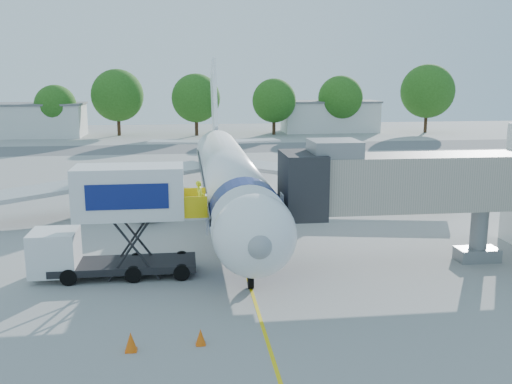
{
  "coord_description": "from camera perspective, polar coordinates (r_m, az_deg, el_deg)",
  "views": [
    {
      "loc": [
        -2.87,
        -34.49,
        9.83
      ],
      "look_at": [
        1.08,
        -2.83,
        3.2
      ],
      "focal_mm": 40.0,
      "sensor_mm": 36.0,
      "label": 1
    }
  ],
  "objects": [
    {
      "name": "safety_cone_a",
      "position": [
        21.81,
        -5.57,
        -14.24
      ],
      "size": [
        0.39,
        0.39,
        0.62
      ],
      "color": "#E5590C",
      "rests_on": "ground"
    },
    {
      "name": "jet_bridge",
      "position": [
        30.06,
        14.2,
        0.86
      ],
      "size": [
        13.9,
        3.2,
        6.6
      ],
      "color": "#AA9F91",
      "rests_on": "ground"
    },
    {
      "name": "tree_g",
      "position": [
        101.46,
        16.77,
        9.63
      ],
      "size": [
        8.98,
        8.98,
        11.45
      ],
      "color": "#382314",
      "rests_on": "ground"
    },
    {
      "name": "tree_f",
      "position": [
        98.34,
        8.44,
        9.27
      ],
      "size": [
        7.51,
        7.51,
        9.58
      ],
      "color": "#382314",
      "rests_on": "ground"
    },
    {
      "name": "tree_e",
      "position": [
        94.17,
        1.82,
        9.12
      ],
      "size": [
        7.15,
        7.15,
        9.12
      ],
      "color": "#382314",
      "rests_on": "ground"
    },
    {
      "name": "outbuilding_right",
      "position": [
        99.9,
        7.37,
        7.53
      ],
      "size": [
        16.4,
        7.4,
        5.3
      ],
      "color": "silver",
      "rests_on": "ground"
    },
    {
      "name": "taxiway_strip",
      "position": [
        77.17,
        -4.95,
        4.38
      ],
      "size": [
        120.0,
        10.0,
        0.01
      ],
      "primitive_type": "cube",
      "color": "#59595B",
      "rests_on": "ground"
    },
    {
      "name": "outbuilding_left",
      "position": [
        98.04,
        -22.11,
        6.69
      ],
      "size": [
        18.4,
        8.4,
        5.3
      ],
      "color": "silver",
      "rests_on": "ground"
    },
    {
      "name": "tree_c",
      "position": [
        95.13,
        -13.69,
        9.37
      ],
      "size": [
        8.33,
        8.33,
        10.62
      ],
      "color": "#382314",
      "rests_on": "ground"
    },
    {
      "name": "ground",
      "position": [
        35.98,
        -2.28,
        -4.13
      ],
      "size": [
        160.0,
        160.0,
        0.0
      ],
      "primitive_type": "plane",
      "color": "#9A9A97",
      "rests_on": "ground"
    },
    {
      "name": "catering_hiloader",
      "position": [
        28.58,
        -13.75,
        -2.93
      ],
      "size": [
        8.5,
        2.44,
        5.5
      ],
      "color": "black",
      "rests_on": "ground"
    },
    {
      "name": "guidance_line",
      "position": [
        35.98,
        -2.28,
        -4.12
      ],
      "size": [
        0.15,
        70.0,
        0.01
      ],
      "primitive_type": "cube",
      "color": "yellow",
      "rests_on": "ground"
    },
    {
      "name": "ground_tug",
      "position": [
        21.92,
        12.39,
        -12.84
      ],
      "size": [
        4.2,
        2.8,
        1.54
      ],
      "rotation": [
        0.0,
        0.0,
        0.23
      ],
      "color": "silver",
      "rests_on": "ground"
    },
    {
      "name": "aircraft",
      "position": [
        39.32,
        -2.83,
        1.65
      ],
      "size": [
        34.17,
        37.73,
        11.35
      ],
      "color": "white",
      "rests_on": "ground"
    },
    {
      "name": "tree_b",
      "position": [
        95.45,
        -19.42,
        8.16
      ],
      "size": [
        6.42,
        6.42,
        8.18
      ],
      "color": "#382314",
      "rests_on": "ground"
    },
    {
      "name": "tree_d",
      "position": [
        92.91,
        -6.03,
        9.32
      ],
      "size": [
        7.77,
        7.77,
        9.91
      ],
      "color": "#382314",
      "rests_on": "ground"
    },
    {
      "name": "safety_cone_b",
      "position": [
        21.72,
        -12.41,
        -14.43
      ],
      "size": [
        0.46,
        0.46,
        0.73
      ],
      "color": "#E5590C",
      "rests_on": "ground"
    }
  ]
}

